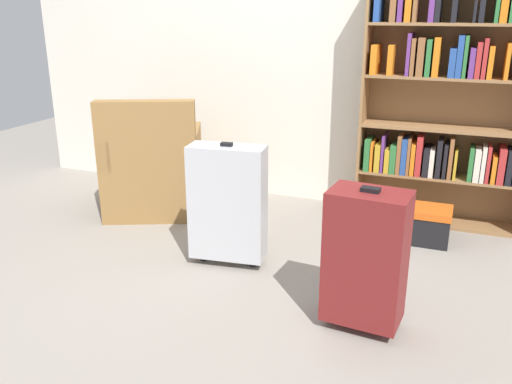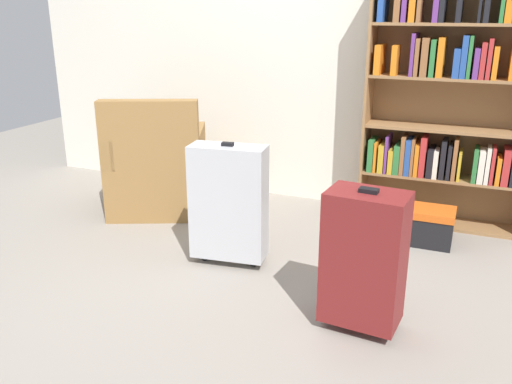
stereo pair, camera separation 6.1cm
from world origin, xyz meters
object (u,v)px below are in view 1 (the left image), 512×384
at_px(bookshelf, 448,95).
at_px(storage_box, 418,222).
at_px(suitcase_dark_red, 366,257).
at_px(suitcase_silver, 228,203).
at_px(armchair, 154,171).
at_px(mug, 233,210).

distance_m(bookshelf, storage_box, 0.91).
height_order(suitcase_dark_red, suitcase_silver, suitcase_silver).
relative_size(suitcase_dark_red, suitcase_silver, 0.95).
xyz_separation_m(armchair, mug, (0.61, 0.10, -0.27)).
distance_m(bookshelf, suitcase_silver, 1.74).
relative_size(bookshelf, storage_box, 4.07).
height_order(armchair, suitcase_silver, armchair).
bearing_deg(suitcase_silver, armchair, 144.70).
bearing_deg(mug, suitcase_silver, -68.25).
bearing_deg(mug, bookshelf, 17.02).
bearing_deg(suitcase_silver, storage_box, 36.46).
bearing_deg(suitcase_dark_red, suitcase_silver, 155.56).
xyz_separation_m(mug, suitcase_silver, (0.30, -0.75, 0.35)).
bearing_deg(storage_box, mug, -178.71).
height_order(bookshelf, suitcase_silver, bookshelf).
distance_m(bookshelf, mug, 1.75).
bearing_deg(bookshelf, suitcase_silver, -133.83).
height_order(armchair, mug, armchair).
relative_size(armchair, suitcase_dark_red, 1.27).
xyz_separation_m(armchair, suitcase_silver, (0.91, -0.65, 0.08)).
distance_m(storage_box, suitcase_dark_red, 1.23).
relative_size(bookshelf, mug, 14.54).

